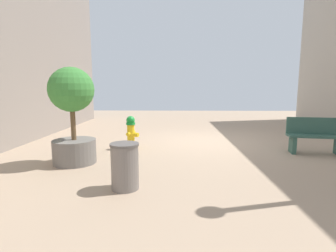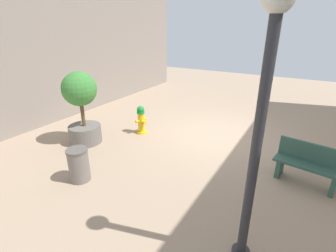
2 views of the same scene
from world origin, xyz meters
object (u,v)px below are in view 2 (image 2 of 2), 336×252
(trash_bin, at_px, (79,165))
(planter_tree, at_px, (81,105))
(street_lamp, at_px, (261,113))
(fire_hydrant, at_px, (141,120))
(bench_near, at_px, (308,164))

(trash_bin, bearing_deg, planter_tree, -46.06)
(street_lamp, distance_m, trash_bin, 4.33)
(street_lamp, relative_size, trash_bin, 4.83)
(planter_tree, xyz_separation_m, trash_bin, (-1.46, 1.52, -0.81))
(fire_hydrant, relative_size, bench_near, 0.65)
(street_lamp, bearing_deg, bench_near, -105.16)
(planter_tree, relative_size, trash_bin, 2.74)
(fire_hydrant, distance_m, bench_near, 4.99)
(planter_tree, bearing_deg, trash_bin, 133.94)
(trash_bin, bearing_deg, bench_near, -150.82)
(planter_tree, relative_size, street_lamp, 0.57)
(bench_near, bearing_deg, trash_bin, 29.18)
(fire_hydrant, relative_size, trash_bin, 1.18)
(fire_hydrant, distance_m, trash_bin, 3.01)
(planter_tree, distance_m, trash_bin, 2.26)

